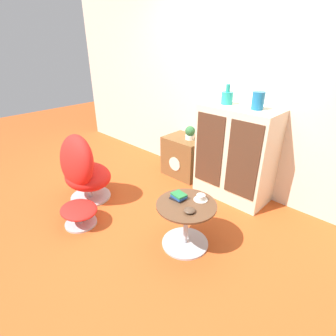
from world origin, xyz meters
TOP-DOWN VIEW (x-y plane):
  - ground_plane at (0.00, 0.00)m, footprint 12.00×12.00m
  - wall_back at (0.00, 1.58)m, footprint 6.40×0.06m
  - sideboard at (0.35, 1.31)m, footprint 0.90×0.49m
  - tv_console at (-0.47, 1.33)m, footprint 0.58×0.45m
  - egg_chair at (-0.92, -0.07)m, footprint 0.63×0.58m
  - ottoman at (-0.52, -0.38)m, footprint 0.44×0.37m
  - coffee_table at (0.52, 0.18)m, footprint 0.57×0.57m
  - vase_leftmost at (0.15, 1.31)m, footprint 0.13×0.13m
  - vase_inner_left at (0.53, 1.31)m, footprint 0.13×0.13m
  - potted_plant at (-0.39, 1.33)m, footprint 0.14×0.14m
  - teacup at (0.57, 0.33)m, footprint 0.13×0.13m
  - book_stack at (0.41, 0.20)m, footprint 0.15×0.13m
  - bowl at (0.62, 0.10)m, footprint 0.10×0.10m

SIDE VIEW (x-z plane):
  - ground_plane at x=0.00m, z-range 0.00..0.00m
  - ottoman at x=-0.52m, z-range 0.05..0.28m
  - coffee_table at x=0.52m, z-range 0.03..0.51m
  - tv_console at x=-0.47m, z-range 0.00..0.58m
  - egg_chair at x=-0.92m, z-range -0.02..0.87m
  - bowl at x=0.62m, z-range 0.47..0.51m
  - teacup at x=0.57m, z-range 0.47..0.52m
  - book_stack at x=0.41m, z-range 0.47..0.53m
  - sideboard at x=0.35m, z-range 0.00..1.16m
  - potted_plant at x=-0.39m, z-range 0.58..0.77m
  - vase_leftmost at x=0.15m, z-range 1.12..1.35m
  - vase_inner_left at x=0.53m, z-range 1.16..1.35m
  - wall_back at x=0.00m, z-range 0.00..2.60m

